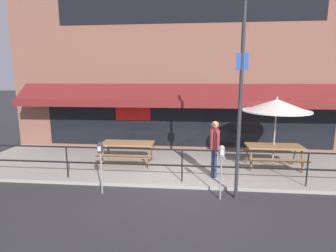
{
  "coord_description": "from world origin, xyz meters",
  "views": [
    {
      "loc": [
        0.28,
        -6.91,
        3.04
      ],
      "look_at": [
        -0.53,
        1.6,
        1.5
      ],
      "focal_mm": 28.0,
      "sensor_mm": 36.0,
      "label": 1
    }
  ],
  "objects": [
    {
      "name": "ground_plane",
      "position": [
        0.0,
        0.0,
        0.0
      ],
      "size": [
        120.0,
        120.0,
        0.0
      ],
      "primitive_type": "plane",
      "color": "#2D2D30"
    },
    {
      "name": "parking_meter_far",
      "position": [
        1.01,
        -0.53,
        1.15
      ],
      "size": [
        0.15,
        0.16,
        1.42
      ],
      "color": "gray",
      "rests_on": "ground"
    },
    {
      "name": "picnic_table_centre",
      "position": [
        2.99,
        1.81,
        0.71
      ],
      "size": [
        1.8,
        1.42,
        0.76
      ],
      "color": "#997047",
      "rests_on": "patio_deck"
    },
    {
      "name": "parking_meter_near",
      "position": [
        -2.11,
        -0.48,
        1.15
      ],
      "size": [
        0.15,
        0.16,
        1.42
      ],
      "color": "gray",
      "rests_on": "ground"
    },
    {
      "name": "pedestrian_walking",
      "position": [
        0.95,
        0.83,
        1.06
      ],
      "size": [
        0.25,
        0.62,
        1.71
      ],
      "color": "navy",
      "rests_on": "patio_deck"
    },
    {
      "name": "patio_deck",
      "position": [
        0.0,
        2.0,
        0.05
      ],
      "size": [
        15.0,
        4.0,
        0.1
      ],
      "primitive_type": "cube",
      "color": "#9E998E",
      "rests_on": "ground"
    },
    {
      "name": "patio_umbrella_centre",
      "position": [
        2.99,
        1.87,
        2.18
      ],
      "size": [
        2.14,
        2.14,
        2.38
      ],
      "color": "#B7B2A8",
      "rests_on": "patio_deck"
    },
    {
      "name": "patio_railing",
      "position": [
        0.0,
        0.3,
        0.8
      ],
      "size": [
        13.84,
        0.04,
        0.97
      ],
      "color": "black",
      "rests_on": "patio_deck"
    },
    {
      "name": "restaurant_building",
      "position": [
        -0.0,
        4.23,
        4.18
      ],
      "size": [
        15.0,
        1.6,
        8.42
      ],
      "color": "brown",
      "rests_on": "ground"
    },
    {
      "name": "street_sign_pole",
      "position": [
        1.42,
        -0.45,
        2.45
      ],
      "size": [
        0.28,
        0.09,
        4.78
      ],
      "color": "#2D2D33",
      "rests_on": "ground"
    },
    {
      "name": "picnic_table_left",
      "position": [
        -1.96,
        1.76,
        0.71
      ],
      "size": [
        1.8,
        1.42,
        0.76
      ],
      "color": "#997047",
      "rests_on": "patio_deck"
    }
  ]
}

